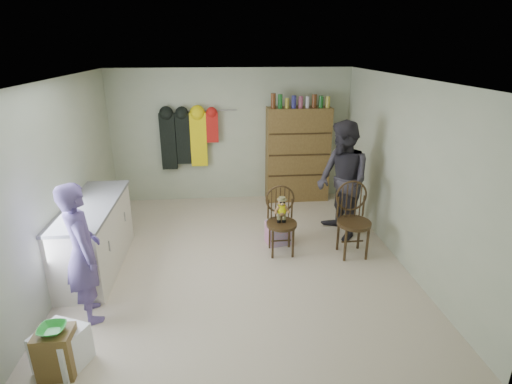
{
  "coord_description": "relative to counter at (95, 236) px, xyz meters",
  "views": [
    {
      "loc": [
        -0.24,
        -5.01,
        2.89
      ],
      "look_at": [
        0.25,
        0.2,
        0.95
      ],
      "focal_mm": 28.0,
      "sensor_mm": 36.0,
      "label": 1
    }
  ],
  "objects": [
    {
      "name": "chair_front",
      "position": [
        2.56,
        0.2,
        0.1
      ],
      "size": [
        0.44,
        0.44,
        0.99
      ],
      "rotation": [
        0.0,
        0.0,
        0.01
      ],
      "color": "#3C2A15",
      "rests_on": "ground"
    },
    {
      "name": "stool",
      "position": [
        0.16,
        -1.93,
        -0.24
      ],
      "size": [
        0.33,
        0.28,
        0.46
      ],
      "primitive_type": "cube",
      "color": "brown",
      "rests_on": "ground"
    },
    {
      "name": "bowl",
      "position": [
        0.16,
        -1.93,
        0.02
      ],
      "size": [
        0.24,
        0.24,
        0.06
      ],
      "primitive_type": "imported",
      "color": "green",
      "rests_on": "stool"
    },
    {
      "name": "counter",
      "position": [
        0.0,
        0.0,
        0.0
      ],
      "size": [
        0.64,
        1.86,
        0.94
      ],
      "color": "silver",
      "rests_on": "ground"
    },
    {
      "name": "person_left",
      "position": [
        0.21,
        -1.08,
        0.32
      ],
      "size": [
        0.61,
        0.69,
        1.59
      ],
      "primitive_type": "imported",
      "rotation": [
        0.0,
        0.0,
        2.06
      ],
      "color": "#5C4B8A",
      "rests_on": "ground"
    },
    {
      "name": "chair_far",
      "position": [
        3.58,
        0.06,
        0.11
      ],
      "size": [
        0.49,
        0.49,
        1.08
      ],
      "rotation": [
        0.0,
        0.0,
        0.02
      ],
      "color": "#3C2A15",
      "rests_on": "ground"
    },
    {
      "name": "coat_rack",
      "position": [
        1.12,
        2.38,
        0.78
      ],
      "size": [
        1.42,
        0.12,
        1.09
      ],
      "color": "#99999E",
      "rests_on": "ground"
    },
    {
      "name": "plastic_tub",
      "position": [
        0.16,
        -1.83,
        -0.28
      ],
      "size": [
        0.52,
        0.51,
        0.39
      ],
      "primitive_type": "cube",
      "rotation": [
        0.0,
        0.0,
        -0.39
      ],
      "color": "white",
      "rests_on": "ground"
    },
    {
      "name": "room_walls",
      "position": [
        1.95,
        0.53,
        1.11
      ],
      "size": [
        5.0,
        5.0,
        5.0
      ],
      "color": "#B5BC9D",
      "rests_on": "ground"
    },
    {
      "name": "person_right",
      "position": [
        3.57,
        0.64,
        0.45
      ],
      "size": [
        0.89,
        1.03,
        1.84
      ],
      "primitive_type": "imported",
      "rotation": [
        0.0,
        0.0,
        -1.34
      ],
      "color": "#2D2B33",
      "rests_on": "ground"
    },
    {
      "name": "ground_plane",
      "position": [
        1.95,
        0.0,
        -0.47
      ],
      "size": [
        5.0,
        5.0,
        0.0
      ],
      "primitive_type": "plane",
      "color": "beige",
      "rests_on": "ground"
    },
    {
      "name": "striped_bag",
      "position": [
        2.56,
        0.46,
        -0.29
      ],
      "size": [
        0.4,
        0.34,
        0.36
      ],
      "primitive_type": "cube",
      "rotation": [
        0.0,
        0.0,
        0.24
      ],
      "color": "pink",
      "rests_on": "ground"
    },
    {
      "name": "dresser",
      "position": [
        3.2,
        2.3,
        0.44
      ],
      "size": [
        1.2,
        0.39,
        2.07
      ],
      "color": "brown",
      "rests_on": "ground"
    }
  ]
}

